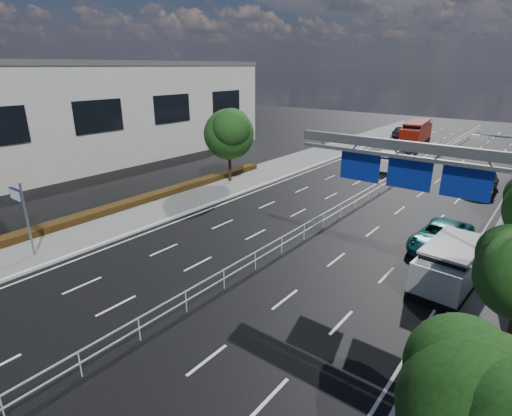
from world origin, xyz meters
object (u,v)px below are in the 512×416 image
Objects in this scene: near_car_dark at (404,132)px; parked_car_dark at (481,182)px; toilet_sign at (21,205)px; red_bus at (416,132)px; near_car_silver at (394,155)px; white_minivan at (385,162)px; parked_car_teal at (441,236)px; overhead_gantry at (426,171)px; silver_minivan at (452,265)px.

parked_car_dark reaches higher than near_car_dark.
toilet_sign is at bearing 89.32° from near_car_dark.
red_bus is 2.51× the size of near_car_silver.
red_bus is (-2.16, 16.51, 0.74)m from white_minivan.
near_car_silver is at bearing 77.67° from toilet_sign.
red_bus is at bearing 113.36° from parked_car_teal.
toilet_sign is 51.59m from near_car_dark.
white_minivan is 21.02m from near_car_dark.
near_car_silver is 11.76m from parked_car_dark.
parked_car_teal is at bearing 88.99° from overhead_gantry.
near_car_silver is 0.75× the size of parked_car_dark.
toilet_sign is 36.29m from near_car_silver.
silver_minivan is at bearing 114.50° from near_car_dark.
parked_car_dark reaches higher than parked_car_teal.
parked_car_teal is at bearing -91.16° from parked_car_dark.
near_car_dark is at bearing 109.16° from overhead_gantry.
parked_car_teal is (9.43, -16.03, -0.11)m from white_minivan.
overhead_gantry is at bearing 112.17° from near_car_dark.
toilet_sign is 1.06× the size of white_minivan.
parked_car_teal is at bearing -64.75° from white_minivan.
toilet_sign reaches higher than near_car_silver.
silver_minivan is at bearing 110.30° from near_car_silver.
white_minivan is at bearing 106.88° from near_car_dark.
toilet_sign is 47.96m from red_bus.
red_bus reaches higher than near_car_dark.
red_bus is at bearing 92.26° from white_minivan.
parked_car_dark is (17.45, 28.77, -2.14)m from toilet_sign.
parked_car_dark is at bearing 90.73° from overhead_gantry.
overhead_gantry is 0.98× the size of red_bus.
overhead_gantry is 4.88m from silver_minivan.
near_car_dark is at bearing 119.81° from red_bus.
near_car_silver is 22.73m from parked_car_teal.
near_car_silver is 16.65m from near_car_dark.
near_car_silver is 0.77× the size of silver_minivan.
overhead_gantry is 2.50× the size of white_minivan.
toilet_sign reaches higher than red_bus.
near_car_dark is (-14.38, 41.39, -4.82)m from overhead_gantry.
near_car_dark is (-5.04, 20.41, -0.06)m from white_minivan.
red_bus is 38.85m from silver_minivan.
parked_car_dark is at bearing 124.96° from near_car_dark.
near_car_silver is at bearing -89.42° from red_bus.
toilet_sign is 0.82× the size of parked_car_teal.
near_car_silver is (-9.96, 25.34, -4.90)m from overhead_gantry.
overhead_gantry is at bearing 29.60° from toilet_sign.
silver_minivan is at bearing 29.65° from toilet_sign.
overhead_gantry is 1.89× the size of silver_minivan.
silver_minivan is 0.97× the size of parked_car_dark.
silver_minivan reaches higher than near_car_silver.
red_bus is 12.28m from near_car_silver.
overhead_gantry is 2.15× the size of near_car_dark.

